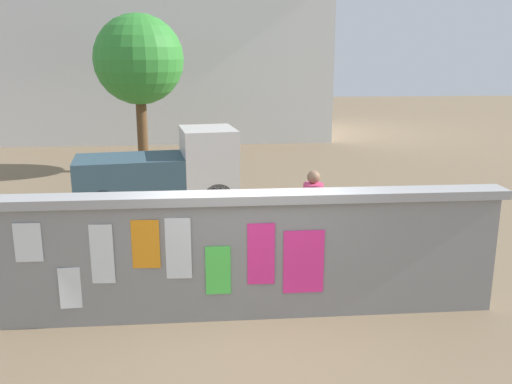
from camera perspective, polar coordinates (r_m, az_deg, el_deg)
name	(u,v)px	position (r m, az deg, el deg)	size (l,w,h in m)	color
ground	(229,183)	(15.43, -2.84, 0.92)	(60.00, 60.00, 0.00)	#7A664C
poster_wall	(251,254)	(7.51, -0.57, -6.39)	(6.94, 0.42, 1.75)	gray
auto_rickshaw_truck	(166,171)	(12.87, -9.27, 2.18)	(3.77, 1.99, 1.85)	black
motorcycle	(326,213)	(11.02, 7.25, -2.13)	(1.90, 0.56, 0.87)	black
bicycle_near	(233,240)	(9.71, -2.41, -4.91)	(1.71, 0.44, 0.95)	black
person_walking	(313,207)	(9.45, 5.87, -1.55)	(0.36, 0.36, 1.62)	#3F994C
tree_roadside	(139,60)	(17.04, -11.97, 13.12)	(2.63, 2.63, 4.65)	brown
building_background	(164,55)	(25.12, -9.42, 13.76)	(13.81, 7.05, 6.82)	white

